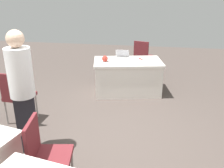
% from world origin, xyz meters
% --- Properties ---
extents(ground_plane, '(14.40, 14.40, 0.00)m').
position_xyz_m(ground_plane, '(0.00, 0.00, 0.00)').
color(ground_plane, '#4C423D').
extents(table_foreground, '(1.67, 1.18, 0.76)m').
position_xyz_m(table_foreground, '(-0.07, -2.10, 0.38)').
color(table_foreground, silver).
rests_on(table_foreground, ground).
extents(chair_near_front, '(0.54, 0.54, 0.94)m').
position_xyz_m(chair_near_front, '(-0.33, -3.56, 0.54)').
color(chair_near_front, '#9E9993').
rests_on(chair_near_front, ground).
extents(chair_tucked_right, '(0.47, 0.47, 0.96)m').
position_xyz_m(chair_tucked_right, '(1.68, -0.35, 0.56)').
color(chair_tucked_right, '#9E9993').
rests_on(chair_tucked_right, ground).
extents(chair_aisle, '(0.51, 0.51, 0.94)m').
position_xyz_m(chair_aisle, '(0.52, 1.09, 0.53)').
color(chair_aisle, '#9E9993').
rests_on(chair_aisle, ground).
extents(person_attendee_standing, '(0.46, 0.46, 1.79)m').
position_xyz_m(person_attendee_standing, '(1.13, 0.36, 1.01)').
color(person_attendee_standing, '#26262D').
rests_on(person_attendee_standing, ground).
extents(laptop_silver, '(0.32, 0.30, 0.21)m').
position_xyz_m(laptop_silver, '(0.08, -2.19, 0.80)').
color(laptop_silver, silver).
rests_on(laptop_silver, table_foreground).
extents(yarn_ball, '(0.13, 0.13, 0.13)m').
position_xyz_m(yarn_ball, '(0.43, -1.95, 0.83)').
color(yarn_ball, '#B2382D').
rests_on(yarn_ball, table_foreground).
extents(scissors_red, '(0.13, 0.17, 0.01)m').
position_xyz_m(scissors_red, '(-0.34, -2.30, 0.76)').
color(scissors_red, red).
rests_on(scissors_red, table_foreground).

